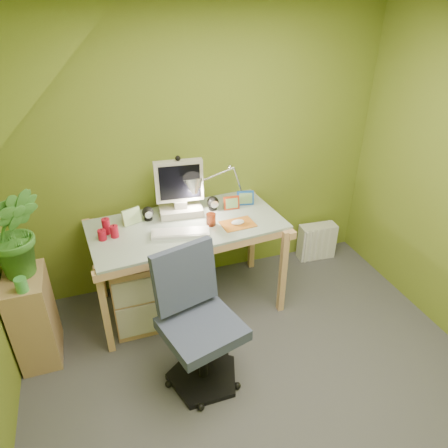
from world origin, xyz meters
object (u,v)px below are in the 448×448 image
object	(u,v)px
desk_lamp	(233,176)
task_chair	(202,327)
potted_plant	(16,233)
radiator	(317,241)
monitor	(179,187)
desk	(188,265)
side_ledge	(34,318)

from	to	relation	value
desk_lamp	task_chair	distance (m)	1.29
potted_plant	radiator	distance (m)	2.74
monitor	potted_plant	bearing A→B (deg)	-158.04
desk_lamp	task_chair	size ratio (longest dim) A/B	0.55
monitor	potted_plant	size ratio (longest dim) A/B	0.74
potted_plant	monitor	bearing A→B (deg)	16.35
desk_lamp	potted_plant	bearing A→B (deg)	-160.14
desk_lamp	task_chair	xyz separation A→B (m)	(-0.57, -1.00, -0.58)
desk	monitor	bearing A→B (deg)	85.13
desk	monitor	world-z (taller)	monitor
radiator	side_ledge	bearing A→B (deg)	-164.75
side_ledge	radiator	size ratio (longest dim) A/B	1.97
side_ledge	monitor	bearing A→B (deg)	18.07
potted_plant	desk	bearing A→B (deg)	7.88
radiator	task_chair	bearing A→B (deg)	-139.57
desk	monitor	xyz separation A→B (m)	(-0.00, 0.18, 0.64)
desk	task_chair	xyz separation A→B (m)	(-0.12, -0.82, 0.09)
desk	side_ledge	xyz separation A→B (m)	(-1.20, -0.21, -0.04)
task_chair	desk_lamp	bearing A→B (deg)	45.04
desk_lamp	monitor	bearing A→B (deg)	-172.08
potted_plant	task_chair	xyz separation A→B (m)	(1.04, -0.66, -0.54)
potted_plant	task_chair	bearing A→B (deg)	-32.22
desk	radiator	bearing A→B (deg)	6.43
monitor	potted_plant	distance (m)	1.21
side_ledge	task_chair	world-z (taller)	task_chair
desk	monitor	distance (m)	0.66
desk	task_chair	bearing A→B (deg)	-103.07
task_chair	radiator	distance (m)	1.90
side_ledge	radiator	world-z (taller)	side_ledge
desk	desk_lamp	bearing A→B (deg)	16.93
desk	radiator	distance (m)	1.45
desk_lamp	task_chair	world-z (taller)	desk_lamp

